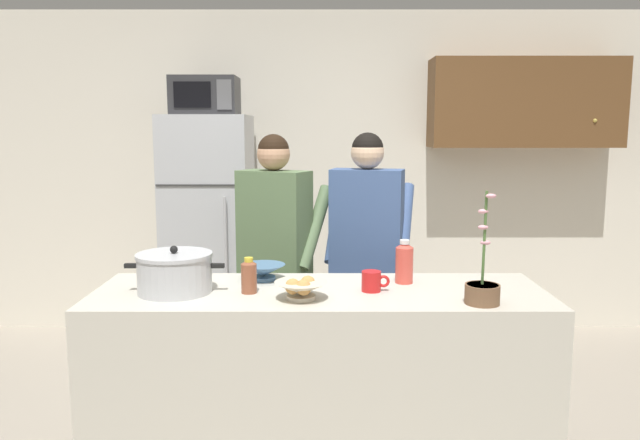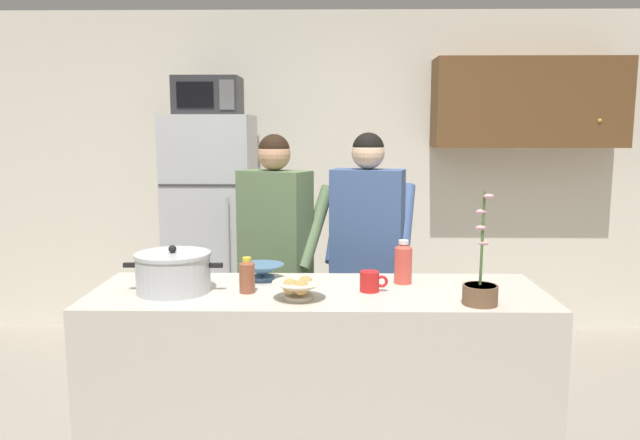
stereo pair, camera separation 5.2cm
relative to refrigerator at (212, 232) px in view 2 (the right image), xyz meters
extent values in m
cube|color=silver|center=(0.85, 0.45, 0.42)|extent=(6.00, 0.12, 2.60)
cube|color=brown|center=(2.45, 0.22, 0.98)|extent=(1.47, 0.34, 0.68)
sphere|color=gold|center=(2.93, 0.05, 0.84)|extent=(0.03, 0.03, 0.03)
cube|color=beige|center=(0.85, -1.85, -0.42)|extent=(2.11, 0.68, 0.92)
cube|color=#B7BABF|center=(0.00, 0.00, 0.00)|extent=(0.64, 0.64, 1.77)
cube|color=#333333|center=(0.00, -0.32, 0.39)|extent=(0.63, 0.01, 0.01)
cylinder|color=#B2B2B7|center=(0.18, -0.35, -0.09)|extent=(0.02, 0.02, 0.80)
cube|color=#2D2D30|center=(0.00, -0.02, 1.02)|extent=(0.48, 0.36, 0.28)
cube|color=black|center=(-0.06, -0.20, 1.02)|extent=(0.26, 0.01, 0.18)
cube|color=#59595B|center=(0.17, -0.20, 1.02)|extent=(0.11, 0.01, 0.21)
cylinder|color=black|center=(0.64, -1.10, -0.49)|extent=(0.11, 0.11, 0.80)
cylinder|color=black|center=(0.51, -1.04, -0.49)|extent=(0.11, 0.11, 0.80)
cube|color=#59724C|center=(0.58, -1.07, 0.23)|extent=(0.46, 0.37, 0.63)
sphere|color=tan|center=(0.58, -1.07, 0.64)|extent=(0.19, 0.19, 0.19)
sphere|color=black|center=(0.58, -1.07, 0.66)|extent=(0.18, 0.18, 0.18)
cylinder|color=#59724C|center=(0.82, -1.06, 0.21)|extent=(0.24, 0.37, 0.48)
cylinder|color=#59724C|center=(0.45, -0.87, 0.21)|extent=(0.24, 0.37, 0.48)
cylinder|color=black|center=(1.19, -1.09, -0.48)|extent=(0.11, 0.11, 0.80)
cylinder|color=black|center=(1.05, -1.06, -0.48)|extent=(0.11, 0.11, 0.80)
cube|color=#3F598C|center=(1.12, -1.07, 0.23)|extent=(0.45, 0.29, 0.63)
sphere|color=beige|center=(1.12, -1.07, 0.65)|extent=(0.19, 0.19, 0.19)
sphere|color=black|center=(1.12, -1.07, 0.67)|extent=(0.18, 0.18, 0.18)
cylinder|color=#3F598C|center=(1.35, -1.01, 0.21)|extent=(0.17, 0.38, 0.49)
cylinder|color=#3F598C|center=(0.95, -0.91, 0.21)|extent=(0.17, 0.38, 0.49)
cylinder|color=silver|center=(0.18, -1.88, 0.12)|extent=(0.34, 0.34, 0.17)
cylinder|color=silver|center=(0.18, -1.88, 0.21)|extent=(0.35, 0.35, 0.02)
sphere|color=black|center=(0.18, -1.88, 0.24)|extent=(0.04, 0.04, 0.04)
cube|color=black|center=(-0.02, -1.88, 0.16)|extent=(0.06, 0.02, 0.02)
cube|color=black|center=(0.38, -1.88, 0.16)|extent=(0.06, 0.02, 0.02)
cylinder|color=red|center=(1.09, -1.87, 0.08)|extent=(0.09, 0.09, 0.10)
torus|color=red|center=(1.14, -1.87, 0.08)|extent=(0.06, 0.01, 0.06)
cylinder|color=beige|center=(0.76, -2.01, 0.05)|extent=(0.13, 0.13, 0.02)
cone|color=beige|center=(0.76, -2.01, 0.09)|extent=(0.24, 0.24, 0.06)
sphere|color=tan|center=(0.73, -2.03, 0.10)|extent=(0.07, 0.07, 0.07)
sphere|color=tan|center=(0.79, -1.98, 0.10)|extent=(0.07, 0.07, 0.07)
sphere|color=tan|center=(0.78, -2.05, 0.10)|extent=(0.07, 0.07, 0.07)
cylinder|color=#4C7299|center=(0.57, -1.66, 0.05)|extent=(0.12, 0.12, 0.02)
cone|color=#4C7299|center=(0.57, -1.66, 0.09)|extent=(0.22, 0.22, 0.06)
cylinder|color=#D84C3F|center=(1.26, -1.71, 0.12)|extent=(0.09, 0.09, 0.18)
cone|color=#D84C3F|center=(1.26, -1.71, 0.22)|extent=(0.09, 0.09, 0.03)
cylinder|color=white|center=(1.26, -1.71, 0.24)|extent=(0.05, 0.05, 0.02)
cylinder|color=brown|center=(0.52, -1.90, 0.10)|extent=(0.07, 0.07, 0.14)
cone|color=brown|center=(0.52, -1.90, 0.18)|extent=(0.07, 0.07, 0.02)
cylinder|color=gold|center=(0.52, -1.90, 0.19)|extent=(0.04, 0.04, 0.02)
cylinder|color=brown|center=(1.55, -2.07, 0.08)|extent=(0.15, 0.15, 0.09)
cylinder|color=#38281E|center=(1.55, -2.07, 0.12)|extent=(0.14, 0.13, 0.01)
cylinder|color=#4C7238|center=(1.55, -2.07, 0.32)|extent=(0.01, 0.03, 0.41)
ellipsoid|color=pink|center=(1.55, -2.07, 0.30)|extent=(0.04, 0.03, 0.02)
ellipsoid|color=pink|center=(1.54, -2.08, 0.37)|extent=(0.04, 0.03, 0.02)
ellipsoid|color=pink|center=(1.54, -2.07, 0.44)|extent=(0.04, 0.03, 0.02)
ellipsoid|color=pink|center=(1.56, -2.09, 0.51)|extent=(0.04, 0.03, 0.02)
camera|label=1|loc=(0.85, -4.63, 0.78)|focal=34.35mm
camera|label=2|loc=(0.90, -4.63, 0.78)|focal=34.35mm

